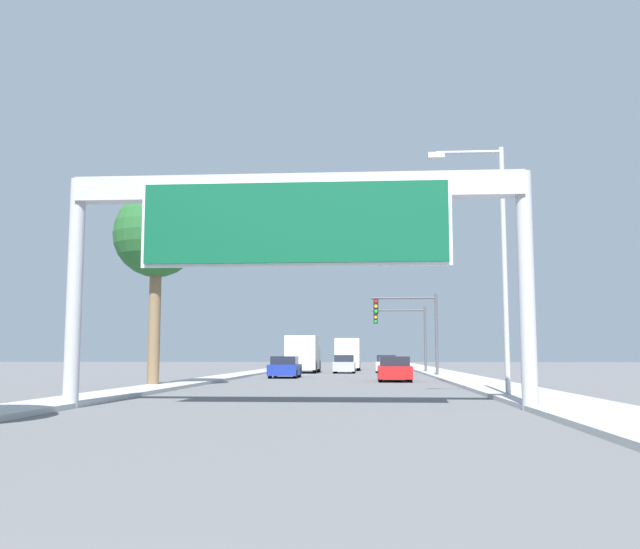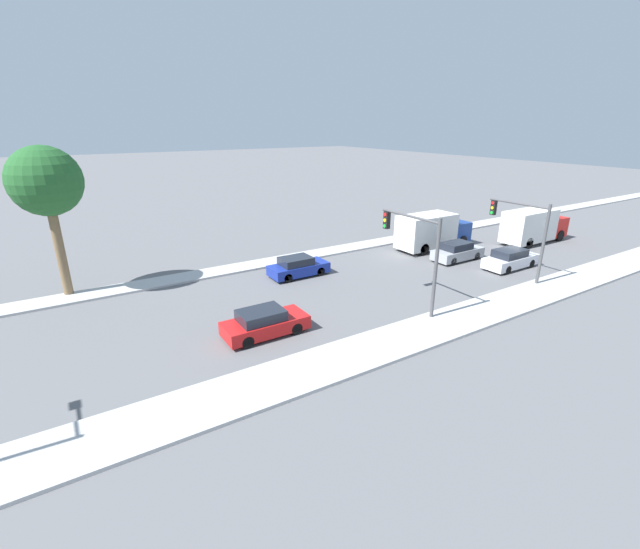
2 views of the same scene
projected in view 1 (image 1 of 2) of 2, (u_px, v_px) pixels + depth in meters
name	position (u px, v px, depth m)	size (l,w,h in m)	color
sidewalk_right	(436.00, 372.00, 60.95)	(3.00, 120.00, 0.15)	#B5B5B5
median_strip_left	(262.00, 371.00, 61.97)	(2.00, 120.00, 0.15)	#B5B5B5
sign_gantry	(295.00, 221.00, 20.30)	(13.34, 0.73, 6.66)	#B2B2B7
car_mid_left	(394.00, 370.00, 40.74)	(1.87, 4.40, 1.42)	red
car_far_center	(285.00, 368.00, 47.08)	(1.86, 4.28, 1.42)	navy
car_far_right	(386.00, 364.00, 60.96)	(1.79, 4.63, 1.50)	silver
car_far_left	(344.00, 365.00, 59.37)	(1.77, 4.38, 1.50)	#A5A8AD
truck_box_primary	(348.00, 354.00, 69.36)	(2.31, 7.29, 3.06)	red
truck_box_secondary	(303.00, 354.00, 60.37)	(2.50, 7.08, 3.07)	navy
traffic_light_near_intersection	(414.00, 320.00, 49.65)	(4.64, 0.32, 5.77)	#4C4C4F
traffic_light_mid_block	(407.00, 328.00, 59.55)	(4.57, 0.32, 5.53)	#4C4C4F
palm_tree_background	(157.00, 237.00, 34.00)	(4.09, 4.09, 9.27)	brown
street_lamp_right	(495.00, 248.00, 25.13)	(2.70, 0.28, 8.90)	#B2B2B7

